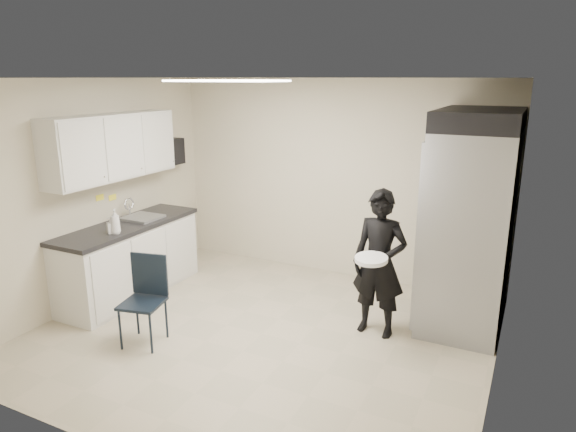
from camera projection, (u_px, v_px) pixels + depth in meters
The scene contains 21 objects.
floor at pixel (262, 334), 5.38m from camera, with size 4.50×4.50×0.00m, color tan.
ceiling at pixel (258, 78), 4.70m from camera, with size 4.50×4.50×0.00m, color white.
back_wall at pixel (334, 179), 6.78m from camera, with size 4.50×4.50×0.00m, color beige.
left_wall at pixel (92, 193), 6.00m from camera, with size 4.00×4.00×0.00m, color beige.
right_wall at pixel (507, 247), 4.08m from camera, with size 4.00×4.00×0.00m, color beige.
ceiling_panel at pixel (227, 81), 5.31m from camera, with size 1.20×0.60×0.02m, color white.
lower_counter at pixel (130, 261), 6.27m from camera, with size 0.60×1.90×0.86m, color silver.
countertop at pixel (127, 225), 6.16m from camera, with size 0.64×1.95×0.05m, color black.
sink at pixel (143, 222), 6.37m from camera, with size 0.42×0.40×0.14m, color gray.
faucet at pixel (129, 208), 6.41m from camera, with size 0.02×0.02×0.24m, color silver.
upper_cabinets at pixel (112, 147), 5.96m from camera, with size 0.35×1.80×0.75m, color silver.
towel_dispenser at pixel (172, 151), 7.04m from camera, with size 0.22×0.30×0.35m, color black.
notice_sticker_left at pixel (100, 198), 6.11m from camera, with size 0.00×0.12×0.07m, color yellow.
notice_sticker_right at pixel (113, 197), 6.29m from camera, with size 0.00×0.12×0.07m, color yellow.
commercial_fridge at pixel (470, 229), 5.43m from camera, with size 0.80×1.35×2.10m, color gray.
fridge_compressor at pixel (481, 119), 5.13m from camera, with size 0.80×1.35×0.20m, color black.
folding_chair at pixel (142, 303), 5.09m from camera, with size 0.39×0.39×0.87m, color black.
man_tuxedo at pixel (379, 264), 5.23m from camera, with size 0.56×0.38×1.54m, color black.
bucket_lid at pixel (371, 259), 4.99m from camera, with size 0.32×0.32×0.04m, color silver.
soap_bottle_a at pixel (115, 221), 5.72m from camera, with size 0.11×0.11×0.28m, color silver.
soap_bottle_b at pixel (111, 225), 5.74m from camera, with size 0.08×0.09×0.19m, color #B6B4C0.
Camera 1 is at (2.40, -4.25, 2.61)m, focal length 32.00 mm.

